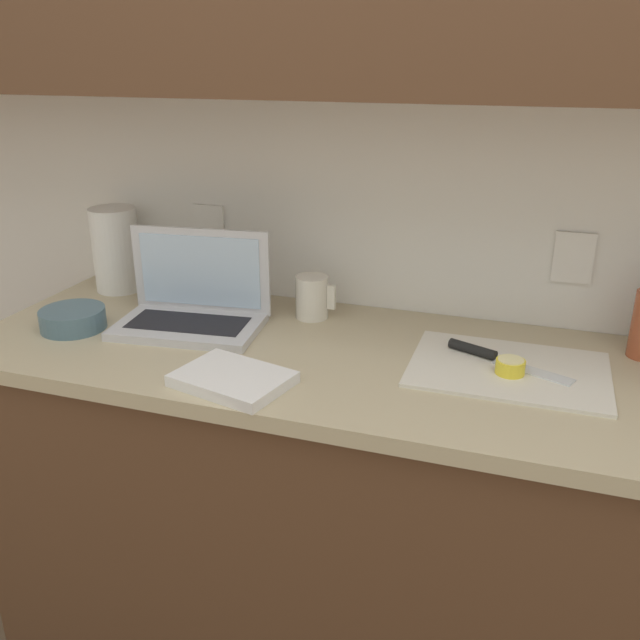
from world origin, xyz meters
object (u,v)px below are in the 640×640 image
knife (487,355)px  bowl_white (73,319)px  laptop (194,303)px  paper_towel_roll (116,250)px  cutting_board (508,369)px  measuring_cup (312,297)px  lemon_half_cut (510,366)px

knife → bowl_white: size_ratio=1.74×
laptop → paper_towel_roll: 0.38m
bowl_white → knife: bearing=7.4°
laptop → paper_towel_roll: (-0.33, 0.17, 0.06)m
cutting_board → bowl_white: bowl_white is taller
knife → measuring_cup: measuring_cup is taller
lemon_half_cut → measuring_cup: measuring_cup is taller
laptop → cutting_board: bearing=-8.4°
cutting_board → paper_towel_roll: 1.10m
cutting_board → bowl_white: bearing=-174.8°
knife → paper_towel_roll: paper_towel_roll is taller
lemon_half_cut → bowl_white: (-1.02, -0.07, 0.00)m
laptop → bowl_white: laptop is taller
paper_towel_roll → cutting_board: bearing=-10.3°
measuring_cup → bowl_white: measuring_cup is taller
measuring_cup → paper_towel_roll: paper_towel_roll is taller
cutting_board → lemon_half_cut: (0.00, -0.03, 0.02)m
paper_towel_roll → knife: bearing=-8.9°
cutting_board → bowl_white: 1.02m
cutting_board → knife: knife is taller
knife → lemon_half_cut: 0.08m
laptop → paper_towel_roll: bearing=146.0°
cutting_board → measuring_cup: size_ratio=3.76×
cutting_board → knife: size_ratio=1.50×
measuring_cup → laptop: bearing=-151.8°
knife → measuring_cup: size_ratio=2.50×
knife → bowl_white: bearing=-150.7°
knife → lemon_half_cut: size_ratio=4.50×
lemon_half_cut → cutting_board: bearing=97.9°
cutting_board → paper_towel_roll: bearing=169.7°
laptop → cutting_board: 0.75m
knife → measuring_cup: bearing=-174.3°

